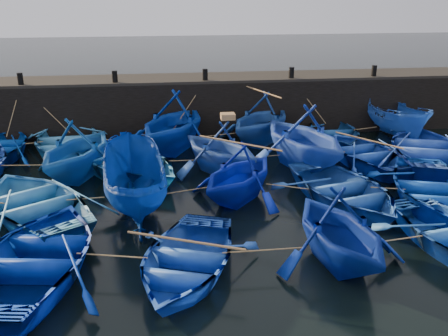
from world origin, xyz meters
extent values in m
plane|color=black|center=(0.00, 0.00, 0.00)|extent=(120.00, 120.00, 0.00)
cube|color=black|center=(0.00, 10.50, 1.25)|extent=(26.00, 2.50, 2.50)
cube|color=black|center=(0.00, 10.50, 2.56)|extent=(26.00, 2.50, 0.12)
cylinder|color=black|center=(-8.00, 9.60, 2.87)|extent=(0.24, 0.24, 0.50)
cylinder|color=black|center=(-4.00, 9.60, 2.87)|extent=(0.24, 0.24, 0.50)
cylinder|color=black|center=(0.00, 9.60, 2.87)|extent=(0.24, 0.24, 0.50)
cylinder|color=black|center=(4.00, 9.60, 2.87)|extent=(0.24, 0.24, 0.50)
cylinder|color=black|center=(8.00, 9.60, 2.87)|extent=(0.24, 0.24, 0.50)
imported|color=teal|center=(-6.07, 7.79, 0.56)|extent=(4.24, 5.69, 1.13)
imported|color=#0431A5|center=(-1.58, 7.51, 1.29)|extent=(5.99, 6.29, 2.58)
imported|color=#1A479A|center=(2.30, 8.03, 1.16)|extent=(5.74, 5.81, 2.32)
imported|color=navy|center=(5.61, 7.77, 0.45)|extent=(3.28, 4.45, 0.90)
imported|color=#204EAD|center=(8.63, 8.10, 0.88)|extent=(2.21, 4.71, 1.76)
imported|color=#114FA0|center=(-5.12, 4.76, 1.15)|extent=(5.11, 5.45, 2.30)
imported|color=#246FB7|center=(-3.37, 4.64, 0.54)|extent=(6.14, 6.36, 1.08)
imported|color=#244AA1|center=(0.03, 4.60, 1.03)|extent=(5.00, 5.15, 2.07)
imported|color=#1D41B5|center=(3.25, 4.74, 1.29)|extent=(5.52, 5.96, 2.58)
imported|color=#133995|center=(5.87, 4.78, 0.48)|extent=(4.21, 5.24, 0.97)
imported|color=blue|center=(8.30, 4.74, 0.59)|extent=(5.77, 6.70, 1.17)
imported|color=blue|center=(-5.94, 1.45, 0.54)|extent=(5.98, 6.45, 1.09)
imported|color=navy|center=(-3.02, 1.52, 0.98)|extent=(2.37, 5.21, 1.95)
imported|color=#021594|center=(0.31, 1.93, 0.98)|extent=(4.84, 4.89, 1.95)
imported|color=#194597|center=(3.59, 1.20, 0.52)|extent=(4.65, 5.70, 1.04)
imported|color=#053395|center=(6.41, 0.87, 0.54)|extent=(5.16, 6.14, 1.09)
imported|color=navy|center=(-5.18, -1.88, 0.55)|extent=(4.62, 5.87, 1.10)
imported|color=blue|center=(-1.68, -2.32, 0.46)|extent=(4.49, 5.24, 0.92)
imported|color=navy|center=(2.13, -2.33, 1.01)|extent=(3.91, 4.35, 2.02)
cube|color=olive|center=(0.33, 4.60, 2.18)|extent=(0.51, 0.44, 0.21)
cylinder|color=tan|center=(-7.37, 7.64, 0.55)|extent=(0.80, 0.34, 0.04)
cylinder|color=tan|center=(-3.83, 7.65, 0.55)|extent=(2.69, 0.32, 0.04)
cylinder|color=tan|center=(0.36, 7.77, 0.55)|extent=(2.09, 0.56, 0.04)
cylinder|color=tan|center=(3.95, 7.90, 0.55)|extent=(1.51, 0.30, 0.04)
cylinder|color=tan|center=(7.12, 7.93, 0.55)|extent=(1.23, 0.37, 0.04)
cylinder|color=tan|center=(-7.04, 4.86, 0.55)|extent=(2.05, 0.22, 0.04)
cylinder|color=tan|center=(-4.24, 4.70, 0.55)|extent=(0.08, 0.14, 0.04)
cylinder|color=tan|center=(-1.67, 4.62, 0.55)|extent=(1.60, 0.07, 0.04)
cylinder|color=tan|center=(1.64, 4.67, 0.55)|extent=(1.43, 0.18, 0.04)
cylinder|color=tan|center=(4.56, 4.76, 0.55)|extent=(0.82, 0.08, 0.04)
cylinder|color=tan|center=(7.08, 4.76, 0.55)|extent=(0.63, 0.08, 0.04)
cylinder|color=tan|center=(-4.48, 1.48, 0.55)|extent=(1.12, 0.10, 0.04)
cylinder|color=tan|center=(-1.35, 1.72, 0.55)|extent=(1.54, 0.45, 0.04)
cylinder|color=tan|center=(1.95, 1.56, 0.55)|extent=(1.49, 0.76, 0.04)
cylinder|color=tan|center=(5.00, 1.04, 0.55)|extent=(1.03, 0.36, 0.04)
cylinder|color=tan|center=(-3.43, -2.10, 0.55)|extent=(1.70, 0.48, 0.04)
cylinder|color=tan|center=(0.22, -2.33, 0.55)|extent=(2.01, 0.04, 0.04)
cylinder|color=tan|center=(3.81, -2.23, 0.55)|extent=(1.56, 0.23, 0.04)
cylinder|color=tan|center=(-8.33, 9.09, 1.58)|extent=(0.71, 0.87, 2.09)
cylinder|color=tan|center=(-7.04, 9.25, 1.58)|extent=(1.96, 0.55, 2.09)
cylinder|color=tan|center=(-0.79, 9.10, 1.58)|extent=(1.62, 0.84, 2.09)
cylinder|color=tan|center=(3.15, 9.37, 1.58)|extent=(1.73, 0.31, 2.09)
cylinder|color=tan|center=(4.80, 9.23, 1.58)|extent=(1.64, 0.58, 2.09)
cylinder|color=tan|center=(8.31, 9.40, 1.58)|extent=(0.67, 0.25, 2.08)
cylinder|color=#99724C|center=(2.30, 8.03, 2.35)|extent=(1.08, 2.84, 0.06)
cylinder|color=#99724C|center=(5.87, 4.78, 1.00)|extent=(1.77, 2.49, 0.06)
cylinder|color=#99724C|center=(0.31, 1.93, 1.98)|extent=(2.34, 1.97, 0.06)
cylinder|color=#99724C|center=(-1.68, -2.32, 0.95)|extent=(2.74, 1.32, 0.06)
camera|label=1|loc=(-2.16, -12.85, 6.63)|focal=40.00mm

